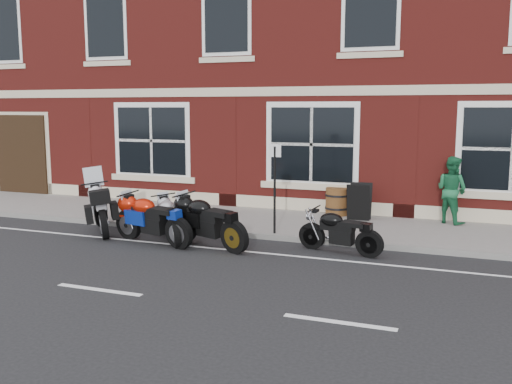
# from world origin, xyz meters

# --- Properties ---
(ground) EXTENTS (80.00, 80.00, 0.00)m
(ground) POSITION_xyz_m (0.00, 0.00, 0.00)
(ground) COLOR black
(ground) RESTS_ON ground
(sidewalk) EXTENTS (30.00, 3.00, 0.12)m
(sidewalk) POSITION_xyz_m (0.00, 3.00, 0.06)
(sidewalk) COLOR slate
(sidewalk) RESTS_ON ground
(kerb) EXTENTS (30.00, 0.16, 0.12)m
(kerb) POSITION_xyz_m (0.00, 1.42, 0.06)
(kerb) COLOR slate
(kerb) RESTS_ON ground
(pub_building) EXTENTS (24.00, 12.00, 12.00)m
(pub_building) POSITION_xyz_m (0.00, 10.50, 6.00)
(pub_building) COLOR maroon
(pub_building) RESTS_ON ground
(moto_touring_silver) EXTENTS (1.59, 1.84, 1.51)m
(moto_touring_silver) POSITION_xyz_m (-2.66, 0.78, 0.61)
(moto_touring_silver) COLOR black
(moto_touring_silver) RESTS_ON ground
(moto_sport_red) EXTENTS (2.19, 0.69, 1.00)m
(moto_sport_red) POSITION_xyz_m (-0.88, 0.14, 0.58)
(moto_sport_red) COLOR black
(moto_sport_red) RESTS_ON ground
(moto_sport_black) EXTENTS (2.15, 0.97, 1.02)m
(moto_sport_black) POSITION_xyz_m (0.39, 0.30, 0.58)
(moto_sport_black) COLOR black
(moto_sport_black) RESTS_ON ground
(moto_sport_silver) EXTENTS (1.33, 1.65, 0.90)m
(moto_sport_silver) POSITION_xyz_m (-0.64, 0.56, 0.51)
(moto_sport_silver) COLOR black
(moto_sport_silver) RESTS_ON ground
(moto_naked_black) EXTENTS (1.84, 0.52, 0.84)m
(moto_naked_black) POSITION_xyz_m (3.13, 0.78, 0.48)
(moto_naked_black) COLOR black
(moto_naked_black) RESTS_ON ground
(pedestrian_right) EXTENTS (1.02, 0.98, 1.67)m
(pedestrian_right) POSITION_xyz_m (5.17, 4.20, 0.95)
(pedestrian_right) COLOR #1B6039
(pedestrian_right) RESTS_ON sidewalk
(a_board_sign) EXTENTS (0.59, 0.41, 0.95)m
(a_board_sign) POSITION_xyz_m (2.97, 3.80, 0.59)
(a_board_sign) COLOR black
(a_board_sign) RESTS_ON sidewalk
(barrel_planter) EXTENTS (0.65, 0.65, 0.72)m
(barrel_planter) POSITION_xyz_m (2.29, 4.30, 0.48)
(barrel_planter) COLOR #441F12
(barrel_planter) RESTS_ON sidewalk
(parking_sign) EXTENTS (0.29, 0.05, 2.04)m
(parking_sign) POSITION_xyz_m (1.47, 1.55, 1.30)
(parking_sign) COLOR black
(parking_sign) RESTS_ON sidewalk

